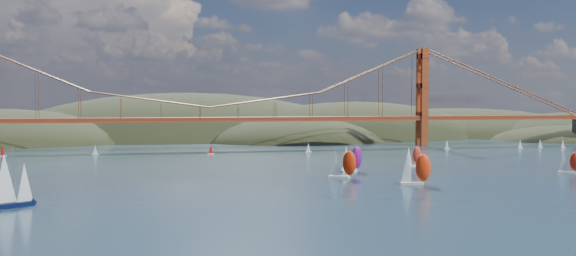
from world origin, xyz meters
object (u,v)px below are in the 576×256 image
(racer_0, at_px, (342,163))
(racer_3, at_px, (413,156))
(racer_1, at_px, (415,168))
(sloop_navy, at_px, (11,181))
(racer_rwb, at_px, (351,158))
(racer_2, at_px, (569,162))

(racer_0, relative_size, racer_3, 1.19)
(racer_0, distance_m, racer_1, 25.45)
(sloop_navy, relative_size, racer_rwb, 1.40)
(sloop_navy, distance_m, racer_rwb, 112.30)
(sloop_navy, height_order, racer_3, sloop_navy)
(sloop_navy, height_order, racer_0, sloop_navy)
(racer_0, bearing_deg, racer_3, 56.62)
(racer_0, xyz_separation_m, racer_2, (82.20, -4.07, -0.78))
(racer_2, relative_size, racer_rwb, 0.84)
(sloop_navy, relative_size, racer_2, 1.67)
(racer_rwb, bearing_deg, racer_2, -32.62)
(racer_1, xyz_separation_m, racer_rwb, (-9.39, 33.99, -0.18))
(racer_rwb, bearing_deg, racer_3, 1.26)
(sloop_navy, xyz_separation_m, racer_3, (129.35, 57.98, -2.32))
(racer_3, bearing_deg, racer_1, -126.08)
(racer_0, height_order, racer_1, racer_1)
(racer_1, bearing_deg, racer_0, 144.03)
(racer_0, bearing_deg, racer_rwb, 83.95)
(sloop_navy, distance_m, racer_3, 141.77)
(sloop_navy, height_order, racer_rwb, sloop_navy)
(racer_2, bearing_deg, racer_1, -145.34)
(racer_2, relative_size, racer_3, 1.00)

